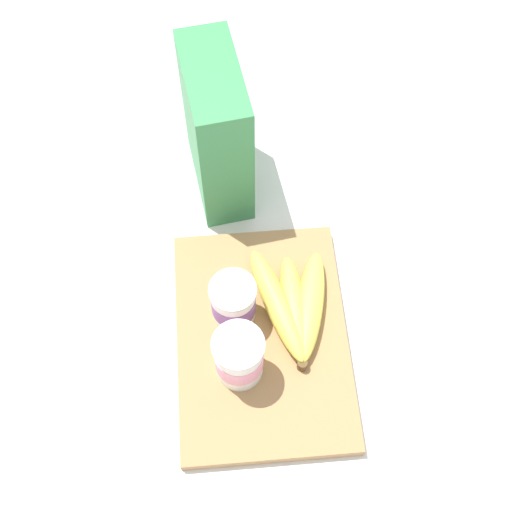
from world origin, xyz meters
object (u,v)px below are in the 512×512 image
(yogurt_cup_back, at_px, (233,302))
(banana_bunch, at_px, (293,306))
(cereal_box, at_px, (217,131))
(cutting_board, at_px, (262,339))
(yogurt_cup_front, at_px, (239,357))

(yogurt_cup_back, height_order, banana_bunch, yogurt_cup_back)
(yogurt_cup_back, xyz_separation_m, banana_bunch, (-0.00, -0.08, -0.02))
(cereal_box, bearing_deg, cutting_board, -179.63)
(yogurt_cup_back, distance_m, banana_bunch, 0.09)
(banana_bunch, bearing_deg, yogurt_cup_back, 87.77)
(yogurt_cup_front, height_order, yogurt_cup_back, yogurt_cup_front)
(cutting_board, relative_size, banana_bunch, 1.81)
(yogurt_cup_front, xyz_separation_m, banana_bunch, (0.08, -0.08, -0.03))
(cutting_board, bearing_deg, yogurt_cup_front, 142.78)
(cereal_box, distance_m, yogurt_cup_front, 0.34)
(yogurt_cup_front, distance_m, yogurt_cup_back, 0.08)
(cereal_box, xyz_separation_m, yogurt_cup_front, (-0.33, -0.01, -0.05))
(cutting_board, xyz_separation_m, yogurt_cup_front, (-0.05, 0.03, 0.06))
(yogurt_cup_back, bearing_deg, cutting_board, -135.83)
(banana_bunch, bearing_deg, yogurt_cup_front, 134.56)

